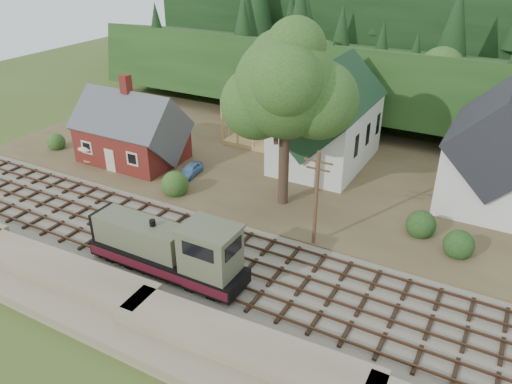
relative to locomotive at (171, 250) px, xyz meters
The scene contains 17 objects.
ground 3.68m from the locomotive, 83.79° to the left, with size 140.00×140.00×0.00m, color #384C1E.
embankment 5.90m from the locomotive, 86.60° to the right, with size 64.00×5.00×1.60m, color #7F7259.
railroad_bed 3.64m from the locomotive, 83.79° to the left, with size 64.00×11.00×0.16m, color #726B5B.
village_flat 21.10m from the locomotive, 89.11° to the left, with size 64.00×26.00×0.30m, color brown.
hillside 45.05m from the locomotive, 89.58° to the left, with size 70.00×28.00×8.00m, color #1E3F19.
ridge 61.04m from the locomotive, 89.69° to the left, with size 80.00×20.00×12.00m, color black.
depot 21.05m from the locomotive, 138.23° to the left, with size 10.80×7.41×9.00m.
church 23.01m from the locomotive, 84.14° to the left, with size 8.40×15.17×13.00m.
farmhouse 28.77m from the locomotive, 50.21° to the left, with size 8.40×10.80×10.60m.
timber_frame 25.66m from the locomotive, 102.79° to the left, with size 8.20×6.20×6.99m.
lattice_tower 32.50m from the locomotive, 100.37° to the left, with size 3.20×3.20×12.12m.
big_tree 15.60m from the locomotive, 79.21° to the left, with size 10.90×8.40×14.70m.
telegraph_pole_near 11.20m from the locomotive, 48.23° to the left, with size 2.20×0.28×8.00m.
locomotive is the anchor object (origin of this frame).
car_blue 15.96m from the locomotive, 120.76° to the left, with size 1.36×3.37×1.15m, color #5C8DC7.
car_green 26.04m from the locomotive, 144.41° to the left, with size 1.32×3.79×1.25m, color gray.
patio_set 21.88m from the locomotive, 150.21° to the left, with size 1.97×1.97×2.20m.
Camera 1 is at (18.73, -25.48, 21.73)m, focal length 35.00 mm.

